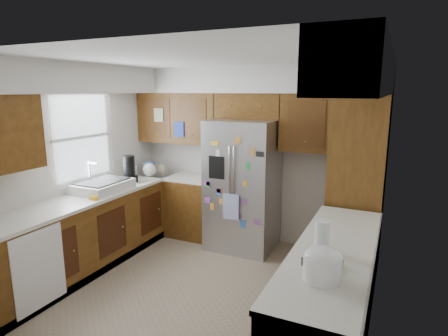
{
  "coord_description": "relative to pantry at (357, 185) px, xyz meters",
  "views": [
    {
      "loc": [
        1.89,
        -3.46,
        2.19
      ],
      "look_at": [
        0.11,
        0.35,
        1.31
      ],
      "focal_mm": 30.0,
      "sensor_mm": 36.0,
      "label": 1
    }
  ],
  "objects": [
    {
      "name": "pantry",
      "position": [
        0.0,
        0.0,
        0.0
      ],
      "size": [
        0.6,
        0.9,
        2.15
      ],
      "primitive_type": "cube",
      "color": "#452B0D",
      "rests_on": "ground"
    },
    {
      "name": "room_shell",
      "position": [
        -1.61,
        -0.79,
        0.75
      ],
      "size": [
        3.64,
        3.24,
        2.52
      ],
      "color": "silver",
      "rests_on": "ground"
    },
    {
      "name": "rice_cooker",
      "position": [
        -0.0,
        -2.2,
        -0.04
      ],
      "size": [
        0.27,
        0.26,
        0.23
      ],
      "color": "white",
      "rests_on": "right_counter_run"
    },
    {
      "name": "bridge_cabinet",
      "position": [
        -1.5,
        0.28,
        0.9
      ],
      "size": [
        0.96,
        0.34,
        0.35
      ],
      "primitive_type": "cube",
      "color": "#452B0D",
      "rests_on": "fridge"
    },
    {
      "name": "left_counter_run",
      "position": [
        -2.86,
        -1.12,
        -0.65
      ],
      "size": [
        1.36,
        3.2,
        0.92
      ],
      "color": "#452B0D",
      "rests_on": "ground"
    },
    {
      "name": "right_counter_run",
      "position": [
        0.0,
        -1.62,
        -0.65
      ],
      "size": [
        0.63,
        2.25,
        0.92
      ],
      "color": "#452B0D",
      "rests_on": "ground"
    },
    {
      "name": "left_counter_clutter",
      "position": [
        -2.98,
        -0.3,
        -0.02
      ],
      "size": [
        0.36,
        0.92,
        0.38
      ],
      "color": "black",
      "rests_on": "left_counter_run"
    },
    {
      "name": "sink_assembly",
      "position": [
        -3.0,
        -1.05,
        -0.09
      ],
      "size": [
        0.52,
        0.74,
        0.37
      ],
      "color": "white",
      "rests_on": "left_counter_run"
    },
    {
      "name": "fridge",
      "position": [
        -1.5,
        0.05,
        -0.17
      ],
      "size": [
        0.9,
        0.79,
        1.8
      ],
      "color": "#9C9CA1",
      "rests_on": "ground"
    },
    {
      "name": "floor",
      "position": [
        -1.5,
        -1.15,
        -1.07
      ],
      "size": [
        3.6,
        3.6,
        0.0
      ],
      "primitive_type": "plane",
      "color": "gray",
      "rests_on": "ground"
    },
    {
      "name": "fridge_top_items",
      "position": [
        -1.53,
        0.24,
        1.19
      ],
      "size": [
        0.62,
        0.31,
        0.25
      ],
      "color": "#233D9C",
      "rests_on": "bridge_cabinet"
    },
    {
      "name": "paper_towel",
      "position": [
        -0.09,
        -1.75,
        -0.02
      ],
      "size": [
        0.12,
        0.12,
        0.26
      ],
      "primitive_type": "cylinder",
      "color": "white",
      "rests_on": "right_counter_run"
    }
  ]
}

